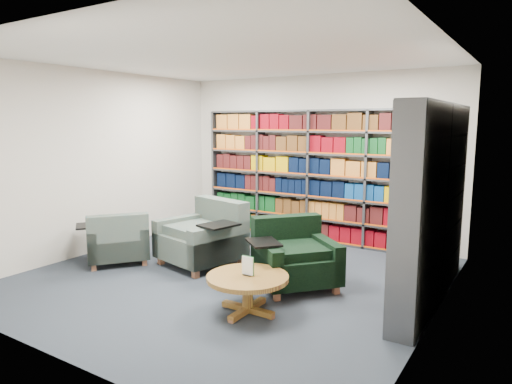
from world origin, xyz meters
The scene contains 7 objects.
room_shell centered at (0.00, 0.00, 1.40)m, with size 5.02×5.02×2.82m.
bookshelf_back centered at (0.00, 2.34, 1.10)m, with size 4.00×0.28×2.20m.
bookshelf_right centered at (2.34, 0.60, 1.10)m, with size 0.28×2.50×2.20m.
chair_teal_left centered at (-0.66, 0.31, 0.36)m, with size 1.28×1.19×0.90m.
chair_green_right centered at (0.80, 0.21, 0.33)m, with size 1.27×1.27×0.82m.
chair_teal_front centered at (-1.74, -0.37, 0.30)m, with size 1.16×1.16×0.75m.
coffee_table centered at (0.80, -0.83, 0.33)m, with size 0.87×0.87×0.61m.
Camera 1 is at (3.34, -4.68, 2.01)m, focal length 32.00 mm.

